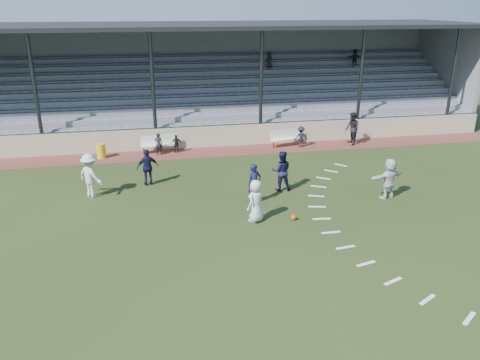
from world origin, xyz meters
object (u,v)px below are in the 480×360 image
at_px(player_navy_lead, 254,184).
at_px(bench_right, 286,136).
at_px(football, 294,217).
at_px(player_white_lead, 256,201).
at_px(bench_left, 159,142).
at_px(official, 352,129).
at_px(trash_bin, 101,151).

bearing_deg(player_navy_lead, bench_right, 46.80).
relative_size(football, player_navy_lead, 0.13).
bearing_deg(football, player_navy_lead, 120.67).
relative_size(football, player_white_lead, 0.13).
height_order(bench_left, player_white_lead, player_white_lead).
distance_m(player_white_lead, official, 11.82).
height_order(trash_bin, football, trash_bin).
bearing_deg(football, bench_left, 115.90).
xyz_separation_m(bench_left, football, (4.71, -9.70, -0.48)).
xyz_separation_m(bench_right, football, (-2.51, -9.58, -0.48)).
bearing_deg(trash_bin, bench_left, 8.23).
bearing_deg(football, trash_bin, 129.99).
height_order(bench_right, football, bench_right).
distance_m(bench_left, bench_right, 7.22).
relative_size(bench_left, trash_bin, 2.63).
height_order(trash_bin, player_white_lead, player_white_lead).
xyz_separation_m(trash_bin, official, (14.07, -0.14, 0.56)).
distance_m(football, player_white_lead, 1.62).
bearing_deg(official, bench_left, -91.70).
xyz_separation_m(player_white_lead, official, (7.74, 8.93, 0.14)).
bearing_deg(bench_left, trash_bin, -176.50).
xyz_separation_m(football, official, (6.30, 9.12, 0.85)).
bearing_deg(trash_bin, bench_right, 1.77).
bearing_deg(football, bench_right, 75.31).
xyz_separation_m(bench_right, player_navy_lead, (-3.63, -7.70, 0.25)).
bearing_deg(bench_left, player_navy_lead, -70.04).
bearing_deg(bench_right, player_white_lead, -126.09).
height_order(trash_bin, player_navy_lead, player_navy_lead).
xyz_separation_m(bench_left, bench_right, (7.22, -0.12, 0.00)).
distance_m(bench_right, player_white_lead, 10.19).
distance_m(bench_right, official, 3.84).
xyz_separation_m(bench_right, player_white_lead, (-3.95, -9.39, 0.24)).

